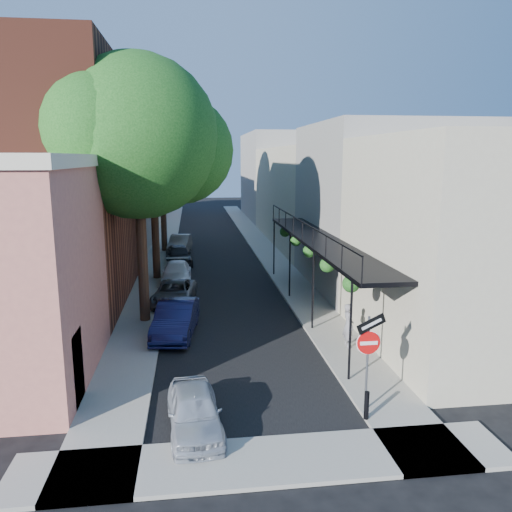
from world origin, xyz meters
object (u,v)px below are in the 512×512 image
object	(u,v)px
parked_car_a	(194,411)
parked_car_e	(179,255)
oak_far	(167,143)
parked_car_b	(176,319)
parked_car_f	(180,244)
oak_mid	(159,160)
parked_car_d	(177,273)
bollard	(367,405)
parked_car_c	(174,293)
pedestrian	(348,325)
sign_post	(369,346)
oak_near	(148,141)

from	to	relation	value
parked_car_a	parked_car_e	world-z (taller)	parked_car_e
oak_far	parked_car_b	bearing A→B (deg)	-87.10
parked_car_b	parked_car_f	world-z (taller)	parked_car_b
oak_mid	parked_car_d	size ratio (longest dim) A/B	2.50
bollard	oak_mid	distance (m)	19.96
parked_car_d	parked_car_e	xyz separation A→B (m)	(0.00, 5.03, 0.09)
parked_car_c	pedestrian	world-z (taller)	pedestrian
oak_far	parked_car_a	size ratio (longest dim) A/B	3.48
parked_car_d	pedestrian	bearing A→B (deg)	-58.86
parked_car_c	sign_post	bearing A→B (deg)	-56.59
oak_near	parked_car_f	distance (m)	17.80
oak_mid	parked_car_a	distance (m)	18.79
bollard	oak_far	bearing A→B (deg)	103.35
bollard	pedestrian	distance (m)	5.38
parked_car_f	parked_car_c	bearing A→B (deg)	-83.00
oak_near	parked_car_b	size ratio (longest dim) A/B	2.69
sign_post	oak_near	xyz separation A→B (m)	(-6.53, 9.29, 5.84)
parked_car_b	oak_mid	bearing A→B (deg)	103.05
oak_near	oak_far	distance (m)	17.01
sign_post	parked_car_d	world-z (taller)	sign_post
bollard	pedestrian	xyz separation A→B (m)	(1.13, 5.24, 0.45)
parked_car_b	bollard	bearing A→B (deg)	-47.73
parked_car_a	oak_near	bearing A→B (deg)	95.29
pedestrian	parked_car_a	bearing A→B (deg)	127.68
sign_post	bollard	world-z (taller)	sign_post
bollard	parked_car_f	size ratio (longest dim) A/B	0.19
bollard	parked_car_b	size ratio (longest dim) A/B	0.19
bollard	parked_car_b	distance (m)	9.38
oak_far	parked_car_e	size ratio (longest dim) A/B	2.99
sign_post	oak_far	size ratio (longest dim) A/B	0.25
parked_car_c	oak_far	bearing A→B (deg)	100.13
parked_car_a	parked_car_d	distance (m)	16.40
parked_car_b	pedestrian	bearing A→B (deg)	-13.23
sign_post	oak_far	distance (m)	27.80
bollard	parked_car_d	world-z (taller)	parked_car_d
parked_car_b	parked_car_c	size ratio (longest dim) A/B	1.03
parked_car_b	parked_car_c	distance (m)	4.49
parked_car_a	parked_car_c	bearing A→B (deg)	89.70
parked_car_c	parked_car_f	size ratio (longest dim) A/B	1.00
oak_near	parked_car_d	distance (m)	9.99
oak_near	parked_car_f	world-z (taller)	oak_near
oak_far	parked_car_b	xyz separation A→B (m)	(0.97, -19.10, -7.56)
oak_mid	oak_far	world-z (taller)	oak_far
sign_post	oak_far	bearing A→B (deg)	103.91
pedestrian	parked_car_d	bearing A→B (deg)	27.41
sign_post	oak_mid	size ratio (longest dim) A/B	0.29
parked_car_e	pedestrian	size ratio (longest dim) A/B	2.34
parked_car_c	parked_car_e	distance (m)	9.42
oak_far	sign_post	bearing A→B (deg)	-76.09
oak_mid	parked_car_a	xyz separation A→B (m)	(1.73, -17.56, -6.47)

